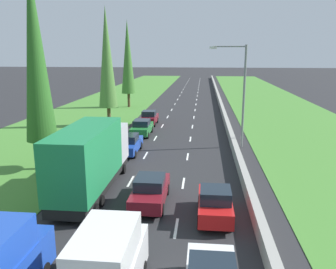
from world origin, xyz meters
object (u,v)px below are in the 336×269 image
object	(u,v)px
street_light_mast	(240,89)
poplar_tree_second	(35,51)
poplar_tree_third	(107,58)
red_hatchback_right_lane	(215,203)
maroon_hatchback_left_lane	(149,118)
blue_sedan_left_lane	(128,144)
white_van_centre_lane	(107,268)
maroon_sedan_centre_lane	(150,190)
green_sedan_left_lane	(142,128)
green_box_truck_left_lane	(91,158)
poplar_tree_fourth	(128,57)

from	to	relation	value
street_light_mast	poplar_tree_second	bearing A→B (deg)	-152.27
poplar_tree_third	street_light_mast	xyz separation A→B (m)	(14.12, -8.20, -2.54)
red_hatchback_right_lane	maroon_hatchback_left_lane	distance (m)	24.41
blue_sedan_left_lane	red_hatchback_right_lane	size ratio (longest dim) A/B	1.15
white_van_centre_lane	poplar_tree_second	size ratio (longest dim) A/B	0.33
maroon_sedan_centre_lane	green_sedan_left_lane	bearing A→B (deg)	101.57
green_sedan_left_lane	street_light_mast	distance (m)	11.03
street_light_mast	maroon_hatchback_left_lane	bearing A→B (deg)	136.38
green_box_truck_left_lane	green_sedan_left_lane	size ratio (longest dim) A/B	2.09
poplar_tree_second	poplar_tree_fourth	bearing A→B (deg)	90.33
maroon_hatchback_left_lane	poplar_tree_third	xyz separation A→B (m)	(-4.64, -0.84, 6.94)
maroon_sedan_centre_lane	white_van_centre_lane	bearing A→B (deg)	-91.22
white_van_centre_lane	maroon_sedan_centre_lane	xyz separation A→B (m)	(0.17, 8.16, -0.59)
red_hatchback_right_lane	poplar_tree_fourth	xyz separation A→B (m)	(-12.33, 36.79, 6.82)
blue_sedan_left_lane	red_hatchback_right_lane	bearing A→B (deg)	-58.51
white_van_centre_lane	red_hatchback_right_lane	distance (m)	7.69
maroon_sedan_centre_lane	green_box_truck_left_lane	xyz separation A→B (m)	(-3.77, 1.36, 1.37)
green_sedan_left_lane	street_light_mast	xyz separation A→B (m)	(9.43, -3.65, 4.42)
white_van_centre_lane	red_hatchback_right_lane	size ratio (longest dim) A/B	1.26
white_van_centre_lane	street_light_mast	distance (m)	22.28
poplar_tree_second	street_light_mast	distance (m)	16.84
green_box_truck_left_lane	poplar_tree_fourth	size ratio (longest dim) A/B	0.71
green_sedan_left_lane	poplar_tree_second	xyz separation A→B (m)	(-5.22, -11.35, 7.59)
poplar_tree_fourth	red_hatchback_right_lane	bearing A→B (deg)	-71.47
green_sedan_left_lane	maroon_sedan_centre_lane	bearing A→B (deg)	-78.43
green_box_truck_left_lane	maroon_hatchback_left_lane	distance (m)	20.62
red_hatchback_right_lane	poplar_tree_second	xyz separation A→B (m)	(-12.16, 6.65, 7.57)
green_sedan_left_lane	poplar_tree_second	bearing A→B (deg)	-114.69
poplar_tree_second	street_light_mast	bearing A→B (deg)	27.73
green_box_truck_left_lane	red_hatchback_right_lane	world-z (taller)	green_box_truck_left_lane
poplar_tree_fourth	street_light_mast	size ratio (longest dim) A/B	1.47
maroon_hatchback_left_lane	poplar_tree_fourth	world-z (taller)	poplar_tree_fourth
white_van_centre_lane	green_sedan_left_lane	size ratio (longest dim) A/B	1.09
green_box_truck_left_lane	green_sedan_left_lane	xyz separation A→B (m)	(0.38, 15.18, -1.37)
blue_sedan_left_lane	poplar_tree_second	bearing A→B (deg)	-138.08
green_sedan_left_lane	poplar_tree_fourth	size ratio (longest dim) A/B	0.34
maroon_hatchback_left_lane	poplar_tree_second	distance (m)	19.08
poplar_tree_third	white_van_centre_lane	bearing A→B (deg)	-74.86
red_hatchback_right_lane	poplar_tree_second	size ratio (longest dim) A/B	0.27
maroon_sedan_centre_lane	green_box_truck_left_lane	bearing A→B (deg)	160.16
blue_sedan_left_lane	red_hatchback_right_lane	distance (m)	13.29
blue_sedan_left_lane	maroon_hatchback_left_lane	distance (m)	12.06
green_sedan_left_lane	poplar_tree_fourth	distance (m)	20.71
green_box_truck_left_lane	street_light_mast	size ratio (longest dim) A/B	1.04
green_box_truck_left_lane	poplar_tree_third	bearing A→B (deg)	102.33
poplar_tree_second	street_light_mast	world-z (taller)	poplar_tree_second
red_hatchback_right_lane	green_box_truck_left_lane	bearing A→B (deg)	158.98
blue_sedan_left_lane	maroon_hatchback_left_lane	bearing A→B (deg)	90.27
white_van_centre_lane	street_light_mast	bearing A→B (deg)	73.56
blue_sedan_left_lane	poplar_tree_third	distance (m)	14.01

